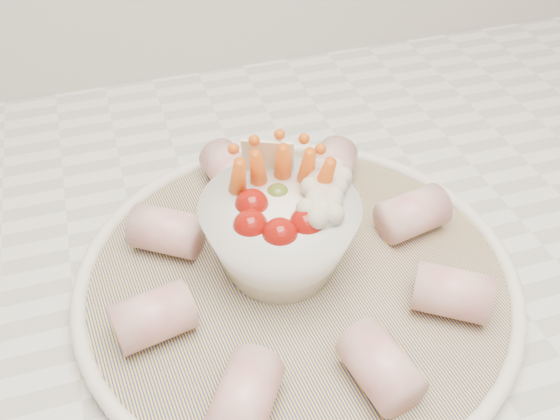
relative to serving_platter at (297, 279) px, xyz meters
name	(u,v)px	position (x,y,z in m)	size (l,w,h in m)	color
serving_platter	(297,279)	(0.00, 0.00, 0.00)	(0.39, 0.39, 0.02)	navy
veggie_bowl	(282,228)	(-0.01, 0.02, 0.04)	(0.12, 0.12, 0.10)	white
cured_meat_rolls	(296,259)	(0.00, 0.00, 0.02)	(0.29, 0.29, 0.04)	#C0585F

